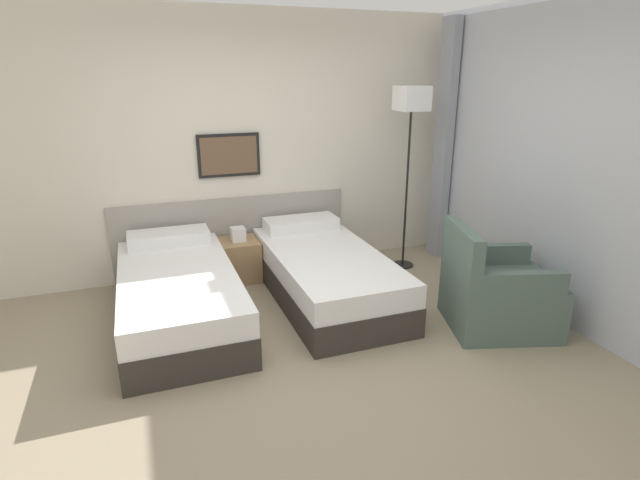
% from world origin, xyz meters
% --- Properties ---
extents(ground_plane, '(16.00, 16.00, 0.00)m').
position_xyz_m(ground_plane, '(0.00, 0.00, 0.00)').
color(ground_plane, gray).
extents(wall_headboard, '(10.00, 0.10, 2.70)m').
position_xyz_m(wall_headboard, '(-0.01, 2.09, 1.30)').
color(wall_headboard, beige).
rests_on(wall_headboard, ground_plane).
extents(wall_window, '(0.21, 4.56, 2.70)m').
position_xyz_m(wall_window, '(2.27, -0.11, 1.34)').
color(wall_window, white).
rests_on(wall_window, ground_plane).
extents(bed_near_door, '(0.96, 2.01, 0.60)m').
position_xyz_m(bed_near_door, '(-0.89, 1.03, 0.25)').
color(bed_near_door, '#332D28').
rests_on(bed_near_door, ground_plane).
extents(bed_near_window, '(0.96, 2.01, 0.60)m').
position_xyz_m(bed_near_window, '(0.48, 1.03, 0.25)').
color(bed_near_window, '#332D28').
rests_on(bed_near_window, ground_plane).
extents(nightstand, '(0.39, 0.42, 0.57)m').
position_xyz_m(nightstand, '(-0.20, 1.77, 0.22)').
color(nightstand, '#9E7A51').
rests_on(nightstand, ground_plane).
extents(floor_lamp, '(0.30, 0.30, 1.95)m').
position_xyz_m(floor_lamp, '(1.60, 1.51, 1.71)').
color(floor_lamp, black).
rests_on(floor_lamp, ground_plane).
extents(armchair, '(1.02, 0.96, 0.90)m').
position_xyz_m(armchair, '(1.63, -0.02, 0.29)').
color(armchair, '#4C6056').
rests_on(armchair, ground_plane).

